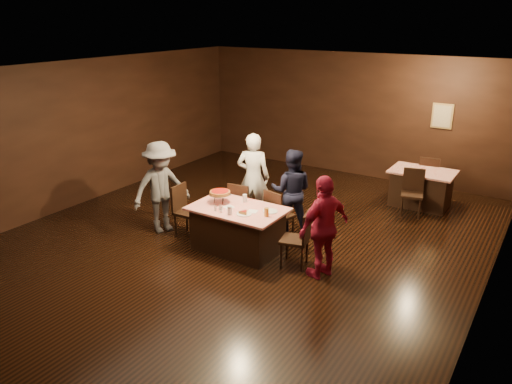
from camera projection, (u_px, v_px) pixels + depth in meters
room at (236, 126)px, 8.18m from camera, size 10.00×10.04×3.02m
main_table at (238, 229)px, 8.56m from camera, size 1.60×1.00×0.77m
back_table at (421, 188)px, 10.55m from camera, size 1.30×0.90×0.77m
chair_far_left at (243, 206)px, 9.33m from camera, size 0.47×0.47×0.95m
chair_far_right at (280, 215)px, 8.93m from camera, size 0.51×0.51×0.95m
chair_end_left at (188, 211)px, 9.09m from camera, size 0.44×0.44×0.95m
chair_end_right at (295, 239)px, 7.98m from camera, size 0.50×0.50×0.95m
chair_back_near at (412, 194)px, 9.96m from camera, size 0.51×0.51×0.95m
chair_back_far at (429, 177)px, 11.00m from camera, size 0.47×0.47×0.95m
diner_white_jacket at (253, 177)px, 9.65m from camera, size 0.75×0.63×1.76m
diner_navy_hoodie at (291, 191)px, 9.17m from camera, size 0.94×0.84×1.58m
diner_grey_knit at (161, 187)px, 9.15m from camera, size 1.01×1.27×1.72m
diner_red_shirt at (324, 227)px, 7.55m from camera, size 0.72×1.04×1.64m
pizza_stand at (220, 193)px, 8.61m from camera, size 0.38×0.38×0.22m
plate_with_slice at (244, 213)px, 8.16m from camera, size 0.25×0.25×0.06m
plate_empty at (270, 211)px, 8.27m from camera, size 0.25×0.25×0.01m
glass_front_left at (230, 210)px, 8.15m from camera, size 0.08×0.08×0.14m
glass_amber at (266, 212)px, 8.07m from camera, size 0.08×0.08×0.14m
glass_back at (245, 198)px, 8.67m from camera, size 0.08×0.08×0.14m
condiments at (219, 208)px, 8.28m from camera, size 0.17×0.10×0.09m
napkin_center at (253, 211)px, 8.28m from camera, size 0.19×0.19×0.01m
napkin_left at (229, 207)px, 8.47m from camera, size 0.21×0.21×0.01m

